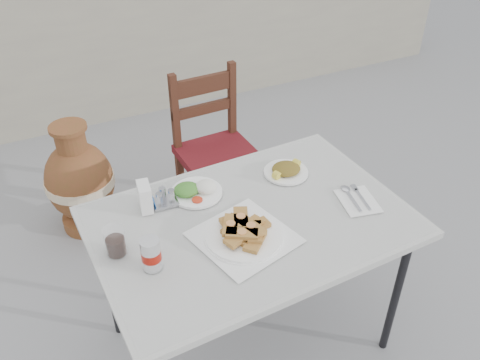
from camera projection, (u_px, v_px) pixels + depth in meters
name	position (u px, v px, depth m)	size (l,w,h in m)	color
ground	(270.00, 345.00, 2.31)	(80.00, 80.00, 0.00)	slate
cafe_table	(251.00, 228.00, 1.95)	(1.22, 0.85, 0.72)	black
pide_plate	(244.00, 231.00, 1.82)	(0.39, 0.39, 0.07)	white
salad_rice_plate	(196.00, 190.00, 2.04)	(0.21, 0.21, 0.05)	white
salad_chopped_plate	(286.00, 170.00, 2.15)	(0.19, 0.19, 0.04)	white
soda_can	(151.00, 254.00, 1.68)	(0.07, 0.07, 0.12)	silver
cola_glass	(115.00, 243.00, 1.75)	(0.07, 0.07, 0.11)	white
napkin_holder	(145.00, 197.00, 1.94)	(0.07, 0.10, 0.11)	white
condiment_caddy	(165.00, 199.00, 1.98)	(0.10, 0.09, 0.07)	#AFAFB6
cutlery_napkin	(356.00, 198.00, 2.02)	(0.17, 0.20, 0.01)	white
chair	(216.00, 151.00, 2.78)	(0.41, 0.41, 0.90)	#33160D
terracotta_urn	(80.00, 182.00, 2.81)	(0.38, 0.38, 0.66)	brown
back_wall	(112.00, 39.00, 3.78)	(6.00, 0.25, 1.20)	gray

